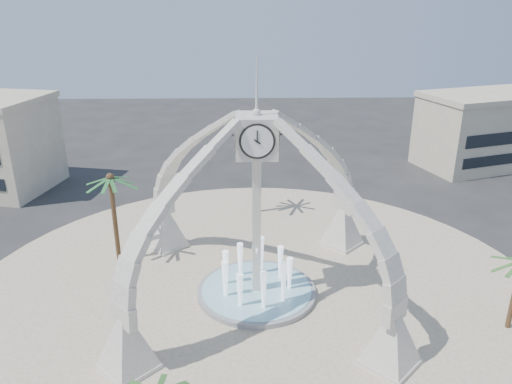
{
  "coord_description": "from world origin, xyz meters",
  "views": [
    {
      "loc": [
        -0.76,
        -28.85,
        18.77
      ],
      "look_at": [
        0.01,
        2.0,
        6.65
      ],
      "focal_mm": 35.0,
      "sensor_mm": 36.0,
      "label": 1
    }
  ],
  "objects_px": {
    "clock_tower": "(257,206)",
    "palm_west": "(110,179)",
    "palm_north": "(256,148)",
    "fountain": "(257,291)"
  },
  "relations": [
    {
      "from": "clock_tower",
      "to": "palm_west",
      "type": "xyz_separation_m",
      "value": [
        -10.37,
        4.94,
        0.11
      ]
    },
    {
      "from": "clock_tower",
      "to": "palm_north",
      "type": "relative_size",
      "value": 2.53
    },
    {
      "from": "fountain",
      "to": "palm_west",
      "type": "height_order",
      "value": "palm_west"
    },
    {
      "from": "palm_west",
      "to": "palm_north",
      "type": "height_order",
      "value": "palm_west"
    },
    {
      "from": "palm_west",
      "to": "palm_north",
      "type": "xyz_separation_m",
      "value": [
        10.64,
        8.82,
        -0.36
      ]
    },
    {
      "from": "clock_tower",
      "to": "fountain",
      "type": "xyz_separation_m",
      "value": [
        0.0,
        0.0,
        -6.2
      ]
    },
    {
      "from": "clock_tower",
      "to": "fountain",
      "type": "distance_m",
      "value": 6.2
    },
    {
      "from": "clock_tower",
      "to": "fountain",
      "type": "height_order",
      "value": "clock_tower"
    },
    {
      "from": "fountain",
      "to": "palm_north",
      "type": "bearing_deg",
      "value": 88.88
    },
    {
      "from": "clock_tower",
      "to": "palm_north",
      "type": "xyz_separation_m",
      "value": [
        0.27,
        13.76,
        -0.25
      ]
    }
  ]
}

